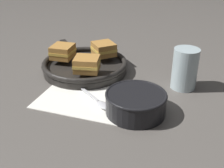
# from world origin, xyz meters

# --- Properties ---
(ground_plane) EXTENTS (4.00, 4.00, 0.00)m
(ground_plane) POSITION_xyz_m (0.00, 0.00, 0.00)
(ground_plane) COLOR #56514C
(napkin) EXTENTS (0.28, 0.24, 0.00)m
(napkin) POSITION_xyz_m (-0.04, 0.02, 0.00)
(napkin) COLOR white
(napkin) RESTS_ON ground_plane
(soup_bowl) EXTENTS (0.17, 0.17, 0.06)m
(soup_bowl) POSITION_xyz_m (0.12, -0.03, 0.03)
(soup_bowl) COLOR black
(soup_bowl) RESTS_ON ground_plane
(spoon) EXTENTS (0.15, 0.12, 0.01)m
(spoon) POSITION_xyz_m (0.01, -0.01, 0.01)
(spoon) COLOR silver
(spoon) RESTS_ON napkin
(skillet) EXTENTS (0.35, 0.36, 0.04)m
(skillet) POSITION_xyz_m (-0.12, 0.18, 0.02)
(skillet) COLOR black
(skillet) RESTS_ON ground_plane
(sandwich_near_left) EXTENTS (0.09, 0.09, 0.05)m
(sandwich_near_left) POSITION_xyz_m (-0.08, 0.10, 0.06)
(sandwich_near_left) COLOR #B27A38
(sandwich_near_left) RESTS_ON skillet
(sandwich_near_right) EXTENTS (0.11, 0.11, 0.05)m
(sandwich_near_right) POSITION_xyz_m (-0.07, 0.25, 0.06)
(sandwich_near_right) COLOR #B27A38
(sandwich_near_right) RESTS_ON skillet
(sandwich_far_left) EXTENTS (0.08, 0.08, 0.05)m
(sandwich_far_left) POSITION_xyz_m (-0.20, 0.18, 0.06)
(sandwich_far_left) COLOR #B27A38
(sandwich_far_left) RESTS_ON skillet
(drinking_glass) EXTENTS (0.08, 0.08, 0.13)m
(drinking_glass) POSITION_xyz_m (0.23, 0.16, 0.06)
(drinking_glass) COLOR silver
(drinking_glass) RESTS_ON ground_plane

